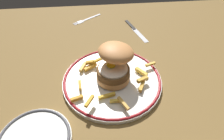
# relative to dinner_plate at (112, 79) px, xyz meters

# --- Properties ---
(ground_plane) EXTENTS (1.32, 1.07, 0.04)m
(ground_plane) POSITION_rel_dinner_plate_xyz_m (0.06, -0.00, -0.03)
(ground_plane) COLOR brown
(dinner_plate) EXTENTS (0.30, 0.30, 0.02)m
(dinner_plate) POSITION_rel_dinner_plate_xyz_m (0.00, 0.00, 0.00)
(dinner_plate) COLOR white
(dinner_plate) RESTS_ON ground_plane
(burger) EXTENTS (0.15, 0.14, 0.11)m
(burger) POSITION_rel_dinner_plate_xyz_m (0.01, 0.01, 0.06)
(burger) COLOR tan
(burger) RESTS_ON dinner_plate
(fries_pile) EXTENTS (0.26, 0.28, 0.02)m
(fries_pile) POSITION_rel_dinner_plate_xyz_m (-0.00, 0.00, 0.02)
(fries_pile) COLOR #EAB54F
(fries_pile) RESTS_ON dinner_plate
(side_plate) EXTENTS (0.17, 0.17, 0.02)m
(side_plate) POSITION_rel_dinner_plate_xyz_m (-0.20, -0.18, -0.00)
(side_plate) COLOR white
(side_plate) RESTS_ON ground_plane
(fork) EXTENTS (0.13, 0.09, 0.00)m
(fork) POSITION_rel_dinner_plate_xyz_m (-0.07, 0.39, -0.01)
(fork) COLOR silver
(fork) RESTS_ON ground_plane
(knife) EXTENTS (0.07, 0.18, 0.01)m
(knife) POSITION_rel_dinner_plate_xyz_m (0.12, 0.29, -0.01)
(knife) COLOR black
(knife) RESTS_ON ground_plane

